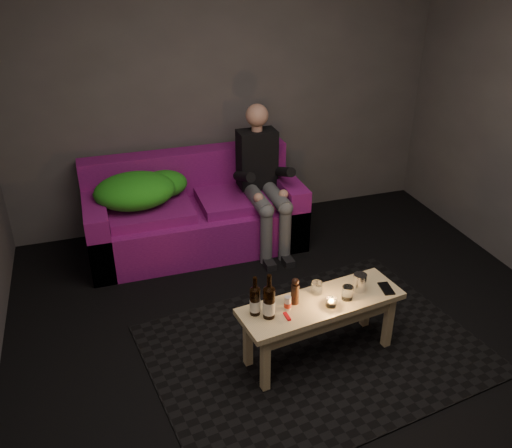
{
  "coord_description": "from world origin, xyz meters",
  "views": [
    {
      "loc": [
        -1.24,
        -2.43,
        2.48
      ],
      "look_at": [
        -0.1,
        1.08,
        0.51
      ],
      "focal_mm": 38.0,
      "sensor_mm": 36.0,
      "label": 1
    }
  ],
  "objects": [
    {
      "name": "salt_shaker",
      "position": [
        -0.21,
        0.08,
        0.49
      ],
      "size": [
        0.04,
        0.04,
        0.09
      ],
      "primitive_type": "cylinder",
      "rotation": [
        0.0,
        0.0,
        -0.05
      ],
      "color": "silver",
      "rests_on": "coffee_table"
    },
    {
      "name": "beer_bottle_b",
      "position": [
        -0.35,
        0.05,
        0.55
      ],
      "size": [
        0.08,
        0.08,
        0.3
      ],
      "color": "black",
      "rests_on": "coffee_table"
    },
    {
      "name": "tealight",
      "position": [
        0.05,
        0.03,
        0.47
      ],
      "size": [
        0.07,
        0.07,
        0.05
      ],
      "color": "white",
      "rests_on": "coffee_table"
    },
    {
      "name": "smartphone",
      "position": [
        0.48,
        0.08,
        0.44
      ],
      "size": [
        0.09,
        0.15,
        0.01
      ],
      "primitive_type": "cube",
      "rotation": [
        0.0,
        0.0,
        -0.15
      ],
      "color": "black",
      "rests_on": "coffee_table"
    },
    {
      "name": "room",
      "position": [
        0.0,
        0.47,
        1.64
      ],
      "size": [
        4.5,
        4.5,
        4.5
      ],
      "color": "silver",
      "rests_on": "ground"
    },
    {
      "name": "person",
      "position": [
        0.15,
        1.66,
        0.64
      ],
      "size": [
        0.33,
        0.77,
        1.24
      ],
      "color": "black",
      "rests_on": "sofa"
    },
    {
      "name": "red_lighter",
      "position": [
        -0.25,
        0.01,
        0.45
      ],
      "size": [
        0.02,
        0.08,
        0.01
      ],
      "primitive_type": "cube",
      "rotation": [
        0.0,
        0.0,
        0.04
      ],
      "color": "red",
      "rests_on": "coffee_table"
    },
    {
      "name": "green_blanket",
      "position": [
        -0.89,
        1.81,
        0.6
      ],
      "size": [
        0.81,
        0.56,
        0.28
      ],
      "color": "green",
      "rests_on": "sofa"
    },
    {
      "name": "coffee_table",
      "position": [
        0.02,
        0.09,
        0.36
      ],
      "size": [
        1.11,
        0.49,
        0.44
      ],
      "rotation": [
        0.0,
        0.0,
        0.14
      ],
      "color": "tan",
      "rests_on": "rug"
    },
    {
      "name": "tumbler_front",
      "position": [
        0.18,
        0.07,
        0.49
      ],
      "size": [
        0.08,
        0.08,
        0.09
      ],
      "primitive_type": "cylinder",
      "rotation": [
        0.0,
        0.0,
        0.18
      ],
      "color": "white",
      "rests_on": "coffee_table"
    },
    {
      "name": "rug",
      "position": [
        0.02,
        0.14,
        0.0
      ],
      "size": [
        2.35,
        1.85,
        0.01
      ],
      "primitive_type": "cube",
      "rotation": [
        0.0,
        0.0,
        0.14
      ],
      "color": "black",
      "rests_on": "floor"
    },
    {
      "name": "tumbler_back",
      "position": [
        0.02,
        0.18,
        0.48
      ],
      "size": [
        0.09,
        0.09,
        0.08
      ],
      "primitive_type": "cylinder",
      "rotation": [
        0.0,
        0.0,
        -0.28
      ],
      "color": "white",
      "rests_on": "coffee_table"
    },
    {
      "name": "sofa",
      "position": [
        -0.44,
        1.81,
        0.29
      ],
      "size": [
        1.85,
        0.83,
        0.8
      ],
      "color": "#6F0E6B",
      "rests_on": "floor"
    },
    {
      "name": "beer_bottle_a",
      "position": [
        -0.42,
        0.1,
        0.54
      ],
      "size": [
        0.07,
        0.07,
        0.26
      ],
      "color": "black",
      "rests_on": "coffee_table"
    },
    {
      "name": "steel_cup",
      "position": [
        0.3,
        0.13,
        0.5
      ],
      "size": [
        0.09,
        0.09,
        0.12
      ],
      "primitive_type": "cylinder",
      "rotation": [
        0.0,
        0.0,
        -0.08
      ],
      "color": "silver",
      "rests_on": "coffee_table"
    },
    {
      "name": "pepper_mill",
      "position": [
        -0.15,
        0.13,
        0.51
      ],
      "size": [
        0.07,
        0.07,
        0.14
      ],
      "primitive_type": "cylinder",
      "rotation": [
        0.0,
        0.0,
        0.38
      ],
      "color": "black",
      "rests_on": "coffee_table"
    },
    {
      "name": "floor",
      "position": [
        0.0,
        0.0,
        0.0
      ],
      "size": [
        4.5,
        4.5,
        0.0
      ],
      "primitive_type": "plane",
      "color": "black",
      "rests_on": "ground"
    }
  ]
}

